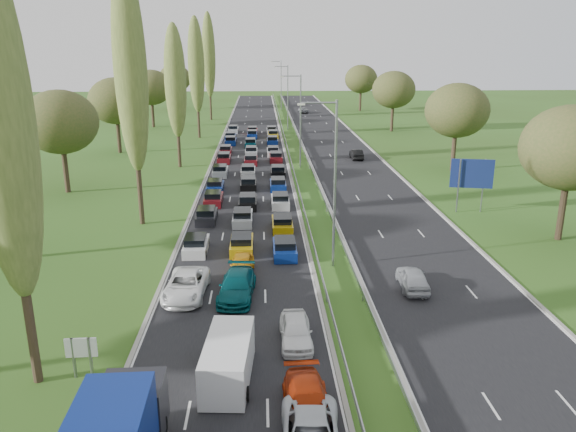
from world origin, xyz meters
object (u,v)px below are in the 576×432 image
object	(u,v)px
near_car_2	(186,285)
info_sign	(81,352)
direction_sign	(472,176)
white_van_rear	(228,358)

from	to	relation	value
near_car_2	info_sign	size ratio (longest dim) A/B	2.57
info_sign	direction_sign	world-z (taller)	direction_sign
near_car_2	info_sign	bearing A→B (deg)	-109.67
info_sign	direction_sign	distance (m)	39.57
white_van_rear	info_sign	world-z (taller)	white_van_rear
info_sign	direction_sign	size ratio (longest dim) A/B	0.40
near_car_2	direction_sign	world-z (taller)	direction_sign
near_car_2	white_van_rear	bearing A→B (deg)	-67.81
white_van_rear	direction_sign	world-z (taller)	direction_sign
near_car_2	info_sign	distance (m)	9.83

